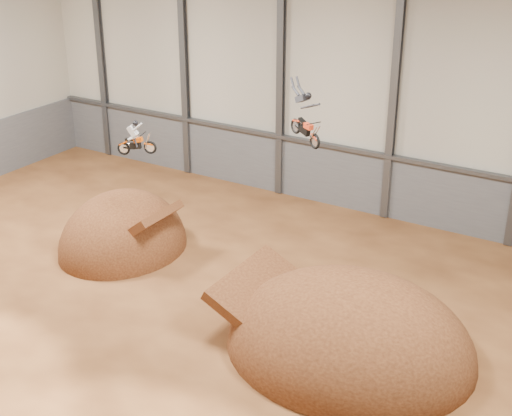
{
  "coord_description": "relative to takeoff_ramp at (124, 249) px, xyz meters",
  "views": [
    {
      "loc": [
        15.76,
        -19.47,
        16.27
      ],
      "look_at": [
        1.58,
        4.0,
        4.2
      ],
      "focal_mm": 50.0,
      "sensor_mm": 36.0,
      "label": 1
    }
  ],
  "objects": [
    {
      "name": "steel_column_2",
      "position": [
        3.08,
        10.41,
        7.0
      ],
      "size": [
        0.4,
        0.36,
        13.9
      ],
      "primitive_type": "cube",
      "color": "#47494F",
      "rests_on": "ground"
    },
    {
      "name": "floor",
      "position": [
        6.42,
        -4.39,
        0.0
      ],
      "size": [
        40.0,
        40.0,
        0.0
      ],
      "primitive_type": "plane",
      "color": "#542E16",
      "rests_on": "ground"
    },
    {
      "name": "landing_ramp",
      "position": [
        13.25,
        -2.08,
        0.0
      ],
      "size": [
        9.88,
        8.74,
        5.7
      ],
      "primitive_type": "ellipsoid",
      "color": "#401F10",
      "rests_on": "ground"
    },
    {
      "name": "back_wall",
      "position": [
        6.42,
        10.61,
        7.0
      ],
      "size": [
        40.0,
        0.1,
        14.0
      ],
      "primitive_type": "cube",
      "color": "beige",
      "rests_on": "ground"
    },
    {
      "name": "steel_rail",
      "position": [
        6.42,
        10.36,
        3.55
      ],
      "size": [
        39.8,
        0.35,
        0.2
      ],
      "primitive_type": "cube",
      "color": "#47494F",
      "rests_on": "lower_band_back"
    },
    {
      "name": "fmx_rider_b",
      "position": [
        9.53,
        0.86,
        8.24
      ],
      "size": [
        3.06,
        2.09,
        2.76
      ],
      "primitive_type": null,
      "rotation": [
        0.0,
        0.19,
        -0.48
      ],
      "color": "red"
    },
    {
      "name": "steel_column_3",
      "position": [
        9.75,
        10.41,
        7.0
      ],
      "size": [
        0.4,
        0.36,
        13.9
      ],
      "primitive_type": "cube",
      "color": "#47494F",
      "rests_on": "ground"
    },
    {
      "name": "lower_band_back",
      "position": [
        6.42,
        10.51,
        1.75
      ],
      "size": [
        39.8,
        0.18,
        3.5
      ],
      "primitive_type": "cube",
      "color": "#5C5E64",
      "rests_on": "ground"
    },
    {
      "name": "takeoff_ramp",
      "position": [
        0.0,
        0.0,
        0.0
      ],
      "size": [
        5.97,
        6.88,
        5.97
      ],
      "primitive_type": "ellipsoid",
      "color": "#401F10",
      "rests_on": "ground"
    },
    {
      "name": "steel_column_0",
      "position": [
        -10.25,
        10.41,
        7.0
      ],
      "size": [
        0.4,
        0.36,
        13.9
      ],
      "primitive_type": "cube",
      "color": "#47494F",
      "rests_on": "ground"
    },
    {
      "name": "steel_column_1",
      "position": [
        -3.58,
        10.41,
        7.0
      ],
      "size": [
        0.4,
        0.36,
        13.9
      ],
      "primitive_type": "cube",
      "color": "#47494F",
      "rests_on": "ground"
    },
    {
      "name": "fmx_rider_a",
      "position": [
        2.42,
        -1.2,
        6.65
      ],
      "size": [
        2.14,
        1.27,
        1.87
      ],
      "primitive_type": null,
      "rotation": [
        0.0,
        -0.12,
        0.3
      ],
      "color": "#E25205"
    }
  ]
}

